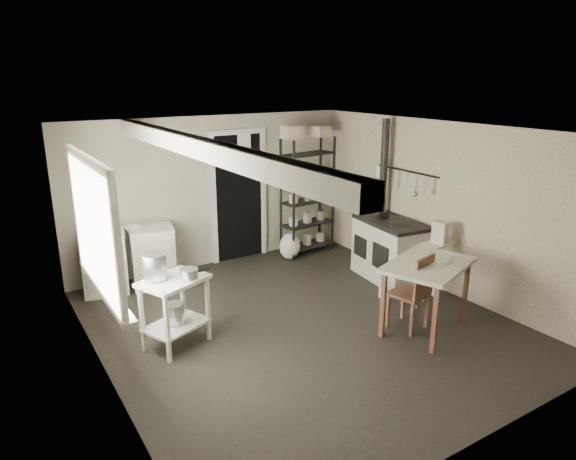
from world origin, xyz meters
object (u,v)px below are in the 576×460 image
chair (409,289)px  shelf_rack (307,197)px  stockpot (155,266)px  flour_sack (290,244)px  work_table (425,299)px  prep_table (175,312)px  stove (390,250)px  base_cabinets (129,257)px

chair → shelf_rack: bearing=66.4°
stockpot → flour_sack: 3.24m
stockpot → work_table: stockpot is taller
prep_table → chair: 2.66m
work_table → stove: bearing=62.2°
flour_sack → shelf_rack: bearing=14.6°
stockpot → base_cabinets: 1.87m
stove → chair: bearing=-118.1°
prep_table → base_cabinets: bearing=89.3°
stockpot → base_cabinets: (0.19, 1.80, -0.48)m
base_cabinets → stockpot: bearing=-83.9°
base_cabinets → work_table: base_cabinets is taller
prep_table → base_cabinets: base_cabinets is taller
stockpot → shelf_rack: 3.57m
chair → flour_sack: 2.76m
shelf_rack → flour_sack: (-0.41, -0.11, -0.71)m
chair → flour_sack: size_ratio=2.19×
base_cabinets → work_table: (2.56, -3.06, -0.08)m
stockpot → flour_sack: stockpot is taller
prep_table → work_table: (2.59, -1.18, -0.02)m
chair → flour_sack: (0.11, 2.75, -0.24)m
prep_table → shelf_rack: shelf_rack is taller
stove → work_table: bearing=-111.1°
stove → chair: 1.51m
base_cabinets → flour_sack: bearing=8.1°
shelf_rack → chair: (-0.52, -2.85, -0.46)m
prep_table → shelf_rack: bearing=31.4°
shelf_rack → work_table: bearing=-105.3°
prep_table → shelf_rack: size_ratio=0.41×
chair → base_cabinets: bearing=116.4°
stockpot → flour_sack: size_ratio=0.63×
base_cabinets → flour_sack: (2.53, -0.18, -0.22)m
chair → stove: bearing=41.9°
stockpot → stove: 3.51m
stove → shelf_rack: bearing=108.9°
base_cabinets → stove: 3.69m
work_table → flour_sack: (-0.03, 2.88, -0.14)m
base_cabinets → chair: chair is taller
chair → stockpot: bearing=143.4°
flour_sack → work_table: bearing=-89.4°
base_cabinets → prep_table: bearing=-78.7°
stockpot → base_cabinets: size_ratio=0.21×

